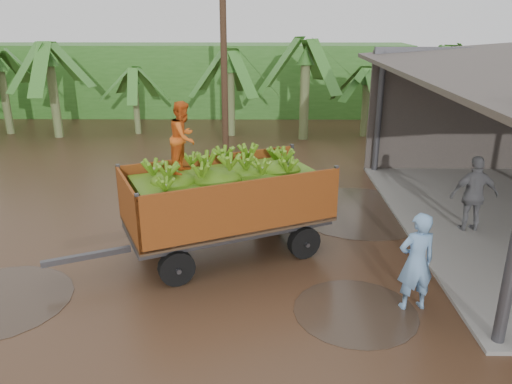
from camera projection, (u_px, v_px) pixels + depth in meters
ground at (200, 244)px, 11.71m from camera, size 100.00×100.00×0.00m
hedge_north at (196, 80)px, 26.16m from camera, size 22.00×3.00×3.60m
banana_trailer at (226, 198)px, 10.87m from camera, size 5.97×3.72×3.49m
man_blue at (416, 262)px, 8.89m from camera, size 0.76×0.57×1.88m
man_grey at (474, 195)px, 12.01m from camera, size 1.16×0.51×1.95m
utility_pole at (223, 38)px, 17.90m from camera, size 1.20×0.24×8.41m
banana_plants at (60, 111)px, 17.11m from camera, size 25.07×20.53×4.33m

